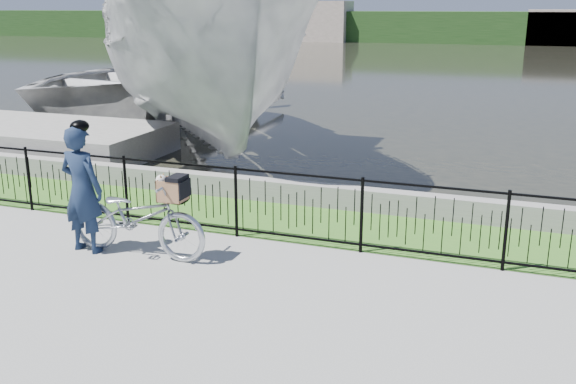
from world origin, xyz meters
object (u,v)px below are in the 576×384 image
at_px(bicycle_rig, 137,217).
at_px(boat_near, 200,55).
at_px(boat_far, 143,80).
at_px(cyclist, 82,188).

distance_m(bicycle_rig, boat_near, 7.44).
bearing_deg(boat_far, bicycle_rig, -58.25).
bearing_deg(bicycle_rig, boat_near, 109.68).
xyz_separation_m(boat_near, boat_far, (-4.71, 4.74, -1.29)).
distance_m(cyclist, boat_far, 13.25).
relative_size(bicycle_rig, cyclist, 1.12).
height_order(bicycle_rig, cyclist, cyclist).
bearing_deg(boat_near, bicycle_rig, -70.32).
relative_size(cyclist, boat_far, 0.17).
xyz_separation_m(bicycle_rig, boat_far, (-7.15, 11.55, 0.48)).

